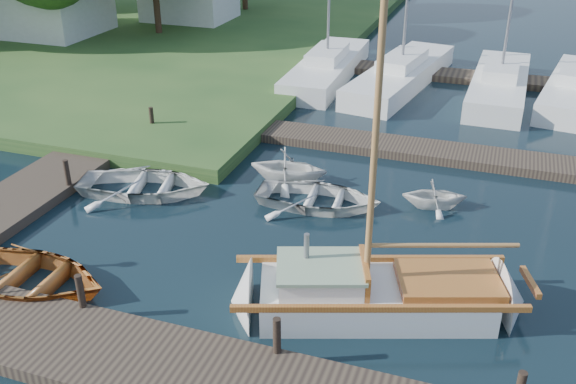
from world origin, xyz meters
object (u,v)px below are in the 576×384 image
(marina_boat_2, at_px, (500,83))
(tender_c, at_px, (318,195))
(mooring_post_4, at_px, (67,173))
(marina_boat_0, at_px, (327,67))
(mooring_post_2, at_px, (277,335))
(tender_b, at_px, (288,164))
(tender_d, at_px, (435,192))
(mooring_post_5, at_px, (152,118))
(marina_boat_1, at_px, (401,73))
(tender_a, at_px, (144,181))
(dinghy, at_px, (22,272))
(sailboat, at_px, (381,297))
(mooring_post_1, at_px, (80,291))

(marina_boat_2, bearing_deg, tender_c, 161.57)
(mooring_post_4, relative_size, marina_boat_0, 0.08)
(mooring_post_2, distance_m, tender_b, 8.23)
(tender_d, relative_size, marina_boat_0, 0.19)
(mooring_post_5, bearing_deg, marina_boat_1, 50.72)
(mooring_post_2, height_order, tender_a, mooring_post_2)
(tender_d, distance_m, marina_boat_0, 13.16)
(mooring_post_2, relative_size, dinghy, 0.19)
(dinghy, distance_m, marina_boat_2, 21.05)
(tender_d, bearing_deg, sailboat, 160.65)
(mooring_post_5, relative_size, marina_boat_2, 0.08)
(tender_c, relative_size, marina_boat_0, 0.37)
(mooring_post_4, height_order, tender_a, mooring_post_4)
(tender_b, relative_size, marina_boat_0, 0.25)
(mooring_post_5, height_order, tender_c, mooring_post_5)
(dinghy, xyz_separation_m, tender_a, (0.15, 5.25, -0.02))
(tender_b, xyz_separation_m, tender_c, (1.32, -1.18, -0.26))
(tender_b, relative_size, marina_boat_1, 0.24)
(tender_b, distance_m, tender_c, 1.79)
(mooring_post_1, bearing_deg, mooring_post_4, 128.66)
(mooring_post_5, height_order, marina_boat_1, marina_boat_1)
(tender_a, distance_m, marina_boat_0, 13.56)
(mooring_post_5, relative_size, marina_boat_0, 0.08)
(mooring_post_1, relative_size, mooring_post_5, 1.00)
(sailboat, height_order, marina_boat_0, marina_boat_0)
(tender_a, relative_size, tender_d, 2.16)
(mooring_post_2, relative_size, mooring_post_4, 1.00)
(mooring_post_1, relative_size, mooring_post_2, 1.00)
(tender_c, bearing_deg, sailboat, -151.29)
(tender_a, bearing_deg, mooring_post_1, -175.72)
(mooring_post_5, relative_size, marina_boat_1, 0.08)
(marina_boat_1, bearing_deg, tender_b, -178.30)
(mooring_post_5, bearing_deg, mooring_post_4, -90.00)
(sailboat, xyz_separation_m, tender_b, (-4.06, 5.46, 0.29))
(marina_boat_1, bearing_deg, tender_d, -156.04)
(dinghy, height_order, tender_d, tender_d)
(tender_a, relative_size, marina_boat_1, 0.39)
(mooring_post_1, height_order, tender_b, tender_b)
(mooring_post_5, relative_size, tender_c, 0.22)
(dinghy, bearing_deg, marina_boat_2, -29.46)
(dinghy, bearing_deg, mooring_post_5, 10.21)
(mooring_post_2, relative_size, marina_boat_1, 0.08)
(dinghy, relative_size, tender_c, 1.16)
(tender_b, bearing_deg, tender_c, -136.16)
(mooring_post_2, distance_m, marina_boat_1, 19.23)
(tender_c, relative_size, marina_boat_1, 0.35)
(mooring_post_1, bearing_deg, mooring_post_2, 0.00)
(mooring_post_2, xyz_separation_m, tender_c, (-1.15, 6.67, -0.32))
(mooring_post_4, xyz_separation_m, marina_boat_1, (7.53, 14.20, -0.14))
(mooring_post_1, height_order, tender_c, mooring_post_1)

